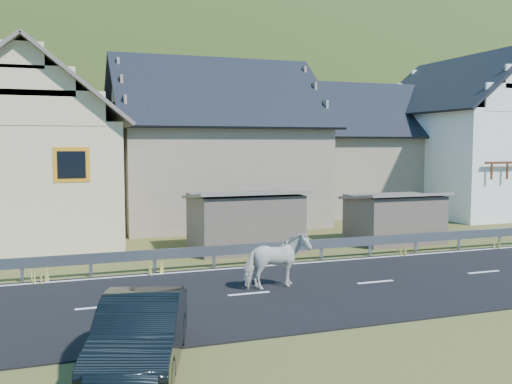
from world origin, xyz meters
name	(u,v)px	position (x,y,z in m)	size (l,w,h in m)	color
ground	(375,283)	(0.00, 0.00, 0.00)	(160.00, 160.00, 0.00)	#404419
road	(375,283)	(0.00, 0.00, 0.02)	(60.00, 7.00, 0.04)	black
lane_markings	(375,282)	(0.00, 0.00, 0.04)	(60.00, 6.60, 0.01)	silver
guardrail	(322,244)	(0.00, 3.68, 0.56)	(28.10, 0.09, 0.75)	#93969B
shed_left	(244,222)	(-2.00, 6.50, 1.10)	(4.30, 3.30, 2.40)	#6B5B51
shed_right	(394,219)	(4.50, 6.00, 1.00)	(3.80, 2.90, 2.20)	#6B5B51
house_cream	(29,139)	(-10.00, 12.00, 4.36)	(7.80, 9.80, 8.30)	beige
house_stone_a	(213,135)	(-1.00, 15.00, 4.63)	(10.80, 9.80, 8.90)	gray
house_stone_b	(359,143)	(9.00, 17.00, 4.24)	(9.80, 8.80, 8.10)	gray
house_white	(471,129)	(15.00, 14.00, 5.06)	(8.80, 10.80, 9.70)	white
mountain	(102,216)	(5.00, 180.00, -20.00)	(440.00, 280.00, 260.00)	#2B3D14
horse	(277,261)	(-3.06, 0.31, 0.83)	(1.88, 0.86, 1.59)	silver
car	(140,334)	(-7.55, -4.27, 0.69)	(1.45, 4.16, 1.37)	black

